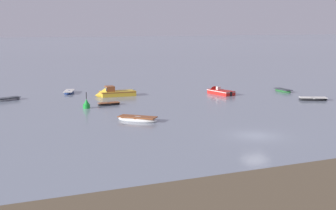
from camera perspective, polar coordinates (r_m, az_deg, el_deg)
ground_plane at (r=47.88m, az=10.42°, el=-3.63°), size 800.00×800.00×0.00m
rowboat_moored_0 at (r=80.18m, az=13.53°, el=1.67°), size 1.47×4.00×0.63m
rowboat_moored_1 at (r=77.73m, az=-11.70°, el=1.50°), size 2.69×4.30×0.64m
motorboat_moored_0 at (r=73.45m, az=-6.74°, el=1.32°), size 6.35×2.48×2.36m
rowboat_moored_3 at (r=65.44m, az=-7.06°, el=0.11°), size 3.19×1.19×0.50m
motorboat_moored_2 at (r=76.00m, az=5.94°, el=1.53°), size 2.86×5.63×1.85m
rowboat_moored_4 at (r=72.10m, az=16.90°, el=0.67°), size 4.32×3.10×0.65m
rowboat_moored_7 at (r=72.80m, az=-18.51°, el=0.66°), size 3.90×2.58×0.58m
rowboat_moored_9 at (r=54.32m, az=-3.65°, el=-1.70°), size 4.55×4.40×0.74m
channel_buoy at (r=63.36m, az=-9.69°, el=0.03°), size 0.90×0.90×2.30m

